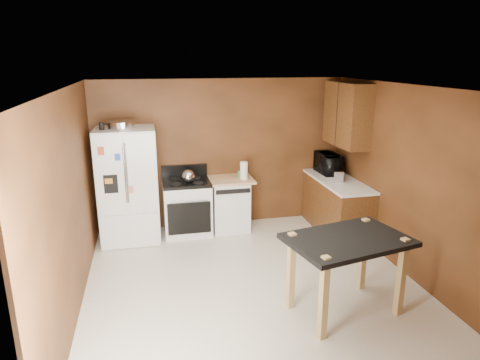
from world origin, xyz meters
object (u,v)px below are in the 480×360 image
object	(u,v)px
roasting_pan	(122,125)
kettle	(188,176)
paper_towel	(244,171)
dishwasher	(230,203)
island	(347,249)
pen_cup	(102,126)
microwave	(328,164)
toaster	(338,175)
refrigerator	(128,185)
green_canister	(241,174)
gas_range	(187,206)

from	to	relation	value
roasting_pan	kettle	world-z (taller)	roasting_pan
paper_towel	dishwasher	bearing A→B (deg)	158.36
roasting_pan	dishwasher	world-z (taller)	roasting_pan
paper_towel	island	bearing A→B (deg)	-77.71
pen_cup	kettle	xyz separation A→B (m)	(1.25, 0.05, -0.85)
roasting_pan	microwave	bearing A→B (deg)	0.36
dishwasher	pen_cup	bearing A→B (deg)	-174.92
kettle	toaster	world-z (taller)	kettle
roasting_pan	pen_cup	bearing A→B (deg)	-159.68
refrigerator	island	xyz separation A→B (m)	(2.43, -2.63, -0.12)
green_canister	island	xyz separation A→B (m)	(0.59, -2.76, -0.17)
pen_cup	dishwasher	xyz separation A→B (m)	(1.94, 0.17, -1.40)
microwave	pen_cup	bearing A→B (deg)	90.72
kettle	gas_range	xyz separation A→B (m)	(-0.03, 0.10, -0.54)
green_canister	paper_towel	bearing A→B (deg)	-80.25
toaster	green_canister	bearing A→B (deg)	177.04
kettle	dishwasher	world-z (taller)	kettle
gas_range	island	bearing A→B (deg)	-60.58
roasting_pan	microwave	size ratio (longest dim) A/B	0.76
gas_range	kettle	bearing A→B (deg)	-75.03
island	roasting_pan	bearing A→B (deg)	132.88
pen_cup	paper_towel	xyz separation A→B (m)	(2.17, 0.08, -0.82)
microwave	island	xyz separation A→B (m)	(-0.93, -2.67, -0.28)
toaster	refrigerator	world-z (taller)	refrigerator
green_canister	kettle	bearing A→B (deg)	-169.47
gas_range	island	xyz separation A→B (m)	(1.52, -2.69, 0.32)
refrigerator	green_canister	bearing A→B (deg)	3.94
microwave	refrigerator	bearing A→B (deg)	89.41
island	kettle	bearing A→B (deg)	119.92
island	gas_range	bearing A→B (deg)	119.42
kettle	dishwasher	size ratio (longest dim) A/B	0.24
roasting_pan	dishwasher	distance (m)	2.17
pen_cup	green_canister	bearing A→B (deg)	5.70
pen_cup	dishwasher	world-z (taller)	pen_cup
gas_range	island	distance (m)	3.11
toaster	microwave	bearing A→B (deg)	103.49
green_canister	microwave	xyz separation A→B (m)	(1.53, -0.09, 0.11)
dishwasher	toaster	bearing A→B (deg)	-17.91
paper_towel	microwave	size ratio (longest dim) A/B	0.52
toaster	gas_range	distance (m)	2.52
dishwasher	island	distance (m)	2.85
toaster	refrigerator	distance (m)	3.35
paper_towel	dishwasher	size ratio (longest dim) A/B	0.33
pen_cup	green_canister	xyz separation A→B (m)	(2.14, 0.21, -0.91)
pen_cup	refrigerator	distance (m)	1.01
kettle	gas_range	bearing A→B (deg)	104.97
refrigerator	gas_range	xyz separation A→B (m)	(0.91, 0.06, -0.44)
pen_cup	gas_range	world-z (taller)	pen_cup
island	green_canister	bearing A→B (deg)	102.17
gas_range	dishwasher	size ratio (longest dim) A/B	1.24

